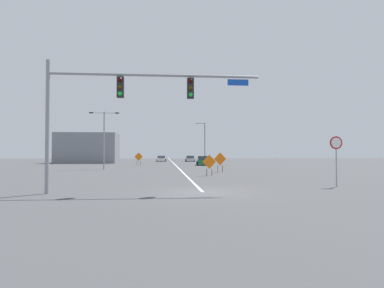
{
  "coord_description": "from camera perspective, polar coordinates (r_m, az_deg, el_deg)",
  "views": [
    {
      "loc": [
        -2.03,
        -17.02,
        2.02
      ],
      "look_at": [
        1.35,
        21.86,
        3.03
      ],
      "focal_mm": 31.28,
      "sensor_mm": 36.0,
      "label": 1
    }
  ],
  "objects": [
    {
      "name": "construction_sign_right_shoulder",
      "position": [
        34.64,
        4.82,
        -2.69
      ],
      "size": [
        1.31,
        0.28,
        2.04
      ],
      "color": "orange",
      "rests_on": "ground"
    },
    {
      "name": "street_lamp_far_left",
      "position": [
        87.19,
        2.09,
        0.73
      ],
      "size": [
        2.43,
        0.24,
        9.81
      ],
      "color": "black",
      "rests_on": "ground"
    },
    {
      "name": "construction_sign_median_near",
      "position": [
        53.23,
        -9.09,
        -2.24
      ],
      "size": [
        1.3,
        0.24,
        2.05
      ],
      "color": "orange",
      "rests_on": "ground"
    },
    {
      "name": "car_white_far",
      "position": [
        77.62,
        -5.24,
        -2.53
      ],
      "size": [
        2.24,
        4.52,
        1.31
      ],
      "color": "white",
      "rests_on": "ground"
    },
    {
      "name": "stop_sign",
      "position": [
        21.51,
        23.37,
        -1.15
      ],
      "size": [
        0.76,
        0.07,
        2.99
      ],
      "color": "gray",
      "rests_on": "ground"
    },
    {
      "name": "construction_sign_left_shoulder",
      "position": [
        29.38,
        2.97,
        -3.19
      ],
      "size": [
        1.22,
        0.27,
        1.84
      ],
      "color": "orange",
      "rests_on": "ground"
    },
    {
      "name": "traffic_signal_assembly",
      "position": [
        17.37,
        -12.07,
        7.81
      ],
      "size": [
        10.74,
        0.44,
        6.63
      ],
      "color": "gray",
      "rests_on": "ground"
    },
    {
      "name": "roadside_building_west",
      "position": [
        68.7,
        -17.33,
        -0.67
      ],
      "size": [
        11.44,
        7.29,
        5.83
      ],
      "color": "gray",
      "rests_on": "ground"
    },
    {
      "name": "street_lamp_near_right",
      "position": [
        42.14,
        -14.77,
        1.58
      ],
      "size": [
        3.56,
        0.24,
        7.03
      ],
      "color": "gray",
      "rests_on": "ground"
    },
    {
      "name": "road_centre_stripe",
      "position": [
        73.86,
        -3.41,
        -3.05
      ],
      "size": [
        0.16,
        113.56,
        0.01
      ],
      "color": "white",
      "rests_on": "ground"
    },
    {
      "name": "car_green_distant",
      "position": [
        53.59,
        1.93,
        -2.9
      ],
      "size": [
        2.27,
        4.07,
        1.49
      ],
      "color": "#196B38",
      "rests_on": "ground"
    },
    {
      "name": "ground",
      "position": [
        17.26,
        1.84,
        -8.2
      ],
      "size": [
        204.41,
        204.41,
        0.0
      ],
      "primitive_type": "plane",
      "color": "#444447"
    },
    {
      "name": "car_silver_near",
      "position": [
        76.09,
        -0.35,
        -2.53
      ],
      "size": [
        2.17,
        3.97,
        1.33
      ],
      "color": "#B7BABF",
      "rests_on": "ground"
    }
  ]
}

